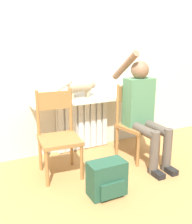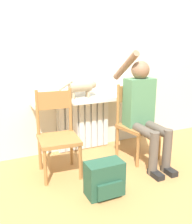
% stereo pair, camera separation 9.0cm
% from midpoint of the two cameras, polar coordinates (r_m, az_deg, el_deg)
% --- Properties ---
extents(ground_plane, '(12.00, 12.00, 0.00)m').
position_cam_midpoint_polar(ground_plane, '(2.71, 6.37, -16.58)').
color(ground_plane, '#B27F47').
extents(wall_with_window, '(7.00, 0.06, 2.70)m').
position_cam_midpoint_polar(wall_with_window, '(3.39, -4.48, 14.06)').
color(wall_with_window, beige).
rests_on(wall_with_window, ground_plane).
extents(radiator, '(0.71, 0.08, 0.67)m').
position_cam_midpoint_polar(radiator, '(3.50, -3.65, -2.81)').
color(radiator, silver).
rests_on(radiator, ground_plane).
extents(windowsill, '(1.36, 0.27, 0.05)m').
position_cam_midpoint_polar(windowsill, '(3.32, -3.16, 2.67)').
color(windowsill, white).
rests_on(windowsill, radiator).
extents(window_glass, '(1.31, 0.01, 1.22)m').
position_cam_midpoint_polar(window_glass, '(3.36, -4.24, 13.73)').
color(window_glass, white).
rests_on(window_glass, windowsill).
extents(chair_left, '(0.45, 0.45, 0.92)m').
position_cam_midpoint_polar(chair_left, '(2.85, -9.11, -4.76)').
color(chair_left, '#9E6B38').
rests_on(chair_left, ground_plane).
extents(chair_right, '(0.49, 0.49, 0.92)m').
position_cam_midpoint_polar(chair_right, '(3.26, 7.87, -2.07)').
color(chair_right, '#9E6B38').
rests_on(chair_right, ground_plane).
extents(person, '(0.36, 1.00, 1.32)m').
position_cam_midpoint_polar(person, '(3.11, 9.42, 0.93)').
color(person, brown).
rests_on(person, ground_plane).
extents(cat, '(0.50, 0.12, 0.23)m').
position_cam_midpoint_polar(cat, '(3.27, -3.98, 5.43)').
color(cat, '#9E896B').
rests_on(cat, windowsill).
extents(backpack, '(0.35, 0.23, 0.34)m').
position_cam_midpoint_polar(backpack, '(2.55, 1.37, -14.34)').
color(backpack, '#234C38').
rests_on(backpack, ground_plane).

